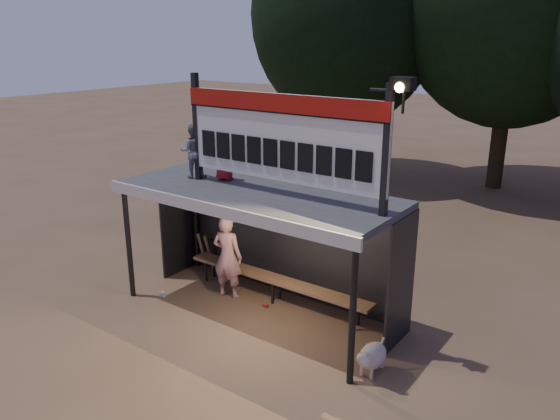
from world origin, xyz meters
name	(u,v)px	position (x,y,z in m)	size (l,w,h in m)	color
ground	(258,312)	(0.00, 0.00, 0.00)	(80.00, 80.00, 0.00)	brown
player	(228,257)	(-0.87, 0.18, 0.82)	(0.60, 0.39, 1.65)	silver
child_a	(193,151)	(-1.49, 0.02, 2.82)	(0.48, 0.38, 1.00)	slate
child_b	(225,156)	(-0.90, 0.21, 2.76)	(0.43, 0.28, 0.88)	#A51920
dugout_shelter	(266,213)	(0.00, 0.24, 1.85)	(5.10, 2.08, 2.32)	#3F3F42
scoreboard_assembly	(283,135)	(0.56, -0.01, 3.32)	(4.10, 0.27, 1.99)	black
bench	(276,280)	(0.00, 0.55, 0.43)	(4.00, 0.35, 0.48)	#8B6342
tree_left	(347,15)	(-4.00, 10.00, 5.51)	(6.46, 6.46, 9.27)	black
dog	(371,356)	(2.53, -0.49, 0.28)	(0.36, 0.81, 0.49)	beige
bats	(209,253)	(-1.97, 0.82, 0.43)	(0.48, 0.33, 0.84)	#A47C4C
litter	(275,315)	(0.34, 0.04, 0.04)	(4.20, 1.07, 0.08)	red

